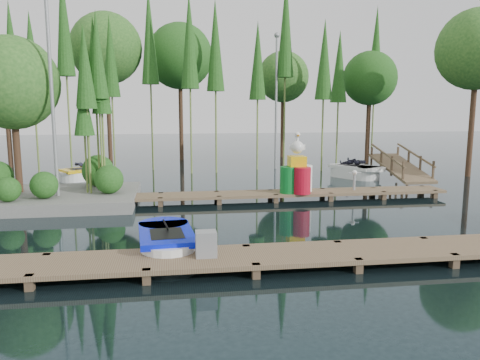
{
  "coord_description": "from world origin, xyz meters",
  "views": [
    {
      "loc": [
        -1.61,
        -13.93,
        3.41
      ],
      "look_at": [
        0.5,
        0.5,
        1.1
      ],
      "focal_mm": 35.0,
      "sensor_mm": 36.0,
      "label": 1
    }
  ],
  "objects": [
    {
      "name": "tree_screen",
      "position": [
        -2.04,
        10.6,
        6.12
      ],
      "size": [
        34.42,
        18.53,
        10.31
      ],
      "color": "#40291B",
      "rests_on": "ground"
    },
    {
      "name": "lamp_rear",
      "position": [
        4.0,
        11.0,
        4.26
      ],
      "size": [
        0.3,
        0.3,
        7.25
      ],
      "color": "gray",
      "rests_on": "ground"
    },
    {
      "name": "ramp",
      "position": [
        9.0,
        6.5,
        0.59
      ],
      "size": [
        1.5,
        3.94,
        1.49
      ],
      "color": "brown",
      "rests_on": "ground"
    },
    {
      "name": "seagull_post",
      "position": [
        5.11,
        2.5,
        0.81
      ],
      "size": [
        0.47,
        0.25,
        0.75
      ],
      "color": "gray",
      "rests_on": "far_dock"
    },
    {
      "name": "near_dock",
      "position": [
        0.0,
        -4.5,
        0.23
      ],
      "size": [
        18.0,
        1.5,
        0.5
      ],
      "color": "brown",
      "rests_on": "ground"
    },
    {
      "name": "island",
      "position": [
        -6.3,
        3.29,
        3.18
      ],
      "size": [
        6.2,
        4.2,
        6.75
      ],
      "color": "slate",
      "rests_on": "ground"
    },
    {
      "name": "boat_yellow_far",
      "position": [
        -5.65,
        8.49,
        0.27
      ],
      "size": [
        2.79,
        2.45,
        1.3
      ],
      "rotation": [
        0.0,
        0.0,
        0.27
      ],
      "color": "white",
      "rests_on": "ground"
    },
    {
      "name": "yellow_barrel",
      "position": [
        2.77,
        2.5,
        0.72
      ],
      "size": [
        0.56,
        0.56,
        0.85
      ],
      "primitive_type": "cylinder",
      "color": "yellow",
      "rests_on": "far_dock"
    },
    {
      "name": "boat_blue",
      "position": [
        -1.79,
        -3.31,
        0.26
      ],
      "size": [
        1.42,
        2.76,
        0.9
      ],
      "rotation": [
        0.0,
        0.0,
        0.09
      ],
      "color": "white",
      "rests_on": "ground"
    },
    {
      "name": "drum_cluster",
      "position": [
        2.89,
        2.34,
        0.95
      ],
      "size": [
        1.27,
        1.17,
        2.2
      ],
      "color": "#0C7226",
      "rests_on": "far_dock"
    },
    {
      "name": "boat_white_far",
      "position": [
        7.08,
        7.21,
        0.3
      ],
      "size": [
        2.59,
        3.11,
        1.35
      ],
      "rotation": [
        0.0,
        0.0,
        -0.32
      ],
      "color": "white",
      "rests_on": "ground"
    },
    {
      "name": "lamp_island",
      "position": [
        -5.5,
        2.5,
        4.26
      ],
      "size": [
        0.3,
        0.3,
        7.25
      ],
      "color": "gray",
      "rests_on": "ground"
    },
    {
      "name": "utility_cabinet",
      "position": [
        -0.95,
        -4.5,
        0.57
      ],
      "size": [
        0.44,
        0.37,
        0.53
      ],
      "primitive_type": "cube",
      "color": "gray",
      "rests_on": "near_dock"
    },
    {
      "name": "ground_plane",
      "position": [
        0.0,
        0.0,
        0.0
      ],
      "size": [
        90.0,
        90.0,
        0.0
      ],
      "primitive_type": "plane",
      "color": "#192A2F"
    },
    {
      "name": "far_dock",
      "position": [
        1.0,
        2.5,
        0.23
      ],
      "size": [
        15.0,
        1.2,
        0.5
      ],
      "color": "brown",
      "rests_on": "ground"
    }
  ]
}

